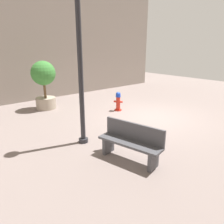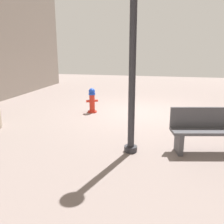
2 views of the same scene
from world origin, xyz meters
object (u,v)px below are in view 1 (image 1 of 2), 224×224
(bench_far, at_px, (131,141))
(planter_tree, at_px, (44,81))
(fire_hydrant, at_px, (118,101))
(street_lamp, at_px, (80,49))

(bench_far, relative_size, planter_tree, 0.80)
(bench_far, bearing_deg, fire_hydrant, -37.54)
(street_lamp, bearing_deg, planter_tree, -8.94)
(fire_hydrant, xyz_separation_m, planter_tree, (2.39, 2.35, 0.87))
(street_lamp, bearing_deg, bench_far, -167.30)
(fire_hydrant, xyz_separation_m, bench_far, (-3.43, 2.64, 0.07))
(fire_hydrant, height_order, planter_tree, planter_tree)
(fire_hydrant, bearing_deg, street_lamp, 120.77)
(planter_tree, xyz_separation_m, street_lamp, (-4.18, 0.66, 1.41))
(planter_tree, bearing_deg, bench_far, 177.17)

